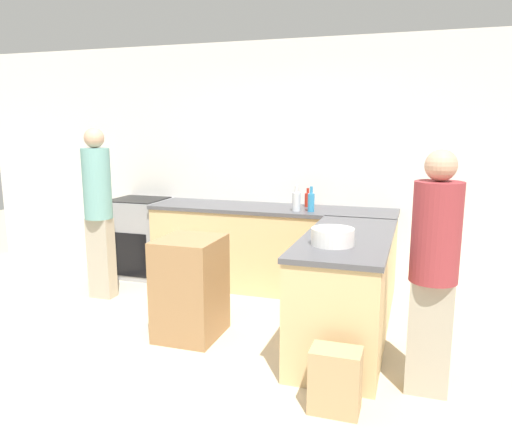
{
  "coord_description": "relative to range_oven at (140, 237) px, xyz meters",
  "views": [
    {
      "loc": [
        1.51,
        -3.08,
        1.79
      ],
      "look_at": [
        0.21,
        0.87,
        0.96
      ],
      "focal_mm": 35.0,
      "sensor_mm": 36.0,
      "label": 1
    }
  ],
  "objects": [
    {
      "name": "person_at_peninsula",
      "position": [
        3.29,
        -1.81,
        0.43
      ],
      "size": [
        0.31,
        0.31,
        1.64
      ],
      "color": "#ADA38E",
      "rests_on": "ground_plane"
    },
    {
      "name": "paper_bag",
      "position": [
        2.74,
        -2.23,
        -0.25
      ],
      "size": [
        0.32,
        0.21,
        0.42
      ],
      "color": "tan",
      "rests_on": "ground_plane"
    },
    {
      "name": "counter_peninsula",
      "position": [
        2.64,
        -1.18,
        -0.0
      ],
      "size": [
        0.69,
        1.71,
        0.92
      ],
      "color": "#D6B27A",
      "rests_on": "ground_plane"
    },
    {
      "name": "hot_sauce_bottle",
      "position": [
        2.02,
        0.14,
        0.53
      ],
      "size": [
        0.07,
        0.07,
        0.2
      ],
      "color": "red",
      "rests_on": "counter_back"
    },
    {
      "name": "ground_plane",
      "position": [
        1.66,
        -2.05,
        -0.46
      ],
      "size": [
        14.0,
        14.0,
        0.0
      ],
      "primitive_type": "plane",
      "color": "beige"
    },
    {
      "name": "person_by_range",
      "position": [
        0.05,
        -0.84,
        0.51
      ],
      "size": [
        0.28,
        0.28,
        1.76
      ],
      "color": "#ADA38E",
      "rests_on": "ground_plane"
    },
    {
      "name": "vinegar_bottle_clear",
      "position": [
        1.97,
        -0.18,
        0.56
      ],
      "size": [
        0.08,
        0.08,
        0.26
      ],
      "color": "silver",
      "rests_on": "counter_back"
    },
    {
      "name": "island_table",
      "position": [
        1.36,
        -1.45,
        -0.03
      ],
      "size": [
        0.5,
        0.57,
        0.86
      ],
      "color": "#997047",
      "rests_on": "ground_plane"
    },
    {
      "name": "wall_back",
      "position": [
        1.66,
        0.34,
        0.89
      ],
      "size": [
        8.0,
        0.06,
        2.7
      ],
      "color": "white",
      "rests_on": "ground_plane"
    },
    {
      "name": "mixing_bowl",
      "position": [
        2.58,
        -1.54,
        0.52
      ],
      "size": [
        0.32,
        0.32,
        0.13
      ],
      "color": "white",
      "rests_on": "counter_peninsula"
    },
    {
      "name": "dish_soap_bottle",
      "position": [
        2.12,
        -0.16,
        0.56
      ],
      "size": [
        0.07,
        0.07,
        0.26
      ],
      "color": "#338CBF",
      "rests_on": "counter_back"
    },
    {
      "name": "counter_back",
      "position": [
        1.66,
        -0.02,
        -0.0
      ],
      "size": [
        2.66,
        0.68,
        0.92
      ],
      "color": "#D6B27A",
      "rests_on": "ground_plane"
    },
    {
      "name": "range_oven",
      "position": [
        0.0,
        0.0,
        0.0
      ],
      "size": [
        0.64,
        0.62,
        0.93
      ],
      "color": "#99999E",
      "rests_on": "ground_plane"
    }
  ]
}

